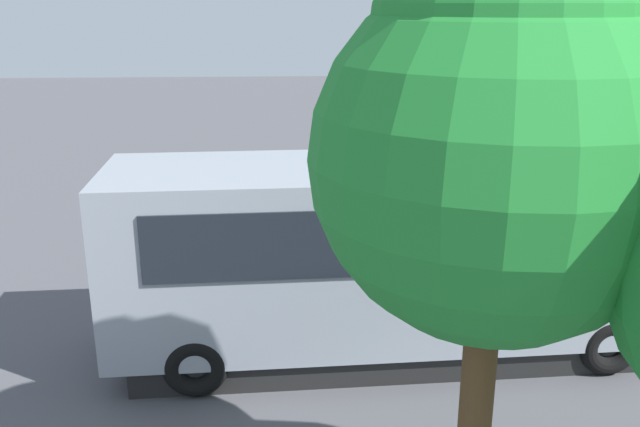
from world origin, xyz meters
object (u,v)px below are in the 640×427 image
object	(u,v)px
spectator_left	(367,236)
spectator_right	(278,241)
spectator_far_left	(427,236)
traffic_cone	(314,215)
parked_motorcycle_silver	(501,270)
stunt_motorcycle	(244,192)
parked_motorcycle_dark	(313,282)
tree_left	(498,132)
spectator_centre	(320,238)
tour_bus	(395,259)

from	to	relation	value
spectator_left	spectator_right	size ratio (longest dim) A/B	1.07
spectator_far_left	traffic_cone	distance (m)	4.56
parked_motorcycle_silver	stunt_motorcycle	world-z (taller)	stunt_motorcycle
parked_motorcycle_dark	tree_left	bearing A→B (deg)	100.07
spectator_centre	tree_left	world-z (taller)	tree_left
tour_bus	tree_left	size ratio (longest dim) A/B	1.43
spectator_centre	spectator_right	bearing A→B (deg)	-7.47
stunt_motorcycle	spectator_centre	bearing A→B (deg)	113.82
spectator_left	tree_left	distance (m)	8.49
traffic_cone	tree_left	distance (m)	12.36
spectator_right	stunt_motorcycle	distance (m)	3.87
tour_bus	stunt_motorcycle	world-z (taller)	tour_bus
parked_motorcycle_silver	tree_left	world-z (taller)	tree_left
tour_bus	traffic_cone	distance (m)	6.91
tour_bus	parked_motorcycle_dark	world-z (taller)	tour_bus
parked_motorcycle_silver	parked_motorcycle_dark	xyz separation A→B (m)	(3.86, 0.38, 0.00)
spectator_far_left	spectator_right	size ratio (longest dim) A/B	1.07
tour_bus	traffic_cone	size ratio (longest dim) A/B	14.78
tour_bus	spectator_right	xyz separation A→B (m)	(1.92, -2.88, -0.66)
spectator_far_left	spectator_centre	world-z (taller)	spectator_centre
spectator_centre	parked_motorcycle_silver	world-z (taller)	spectator_centre
spectator_right	traffic_cone	distance (m)	4.01
spectator_left	stunt_motorcycle	distance (m)	4.65
spectator_right	parked_motorcycle_silver	world-z (taller)	spectator_right
spectator_left	parked_motorcycle_silver	xyz separation A→B (m)	(-2.69, 0.63, -0.57)
spectator_centre	parked_motorcycle_silver	size ratio (longest dim) A/B	0.87
spectator_far_left	stunt_motorcycle	size ratio (longest dim) A/B	0.89
parked_motorcycle_dark	traffic_cone	size ratio (longest dim) A/B	3.26
spectator_left	parked_motorcycle_dark	xyz separation A→B (m)	(1.17, 1.01, -0.57)
parked_motorcycle_dark	tree_left	size ratio (longest dim) A/B	0.32
tour_bus	traffic_cone	xyz separation A→B (m)	(0.96, -6.71, -1.34)
traffic_cone	spectator_centre	bearing A→B (deg)	88.67
spectator_left	parked_motorcycle_silver	distance (m)	2.82
spectator_left	traffic_cone	bearing A→B (deg)	-77.18
spectator_right	stunt_motorcycle	bearing A→B (deg)	-77.37
parked_motorcycle_dark	stunt_motorcycle	bearing A→B (deg)	-72.54
tour_bus	stunt_motorcycle	distance (m)	7.24
stunt_motorcycle	spectator_left	bearing A→B (deg)	125.27
parked_motorcycle_silver	traffic_cone	xyz separation A→B (m)	(3.57, -4.48, -0.18)
spectator_left	tree_left	size ratio (longest dim) A/B	0.27
tour_bus	spectator_centre	world-z (taller)	tour_bus
spectator_far_left	spectator_left	xyz separation A→B (m)	(1.25, -0.12, -0.00)
spectator_far_left	traffic_cone	bearing A→B (deg)	-61.80
spectator_far_left	tour_bus	bearing A→B (deg)	66.89
spectator_centre	traffic_cone	size ratio (longest dim) A/B	2.85
traffic_cone	stunt_motorcycle	bearing A→B (deg)	1.60
traffic_cone	spectator_left	bearing A→B (deg)	102.82
stunt_motorcycle	parked_motorcycle_dark	bearing A→B (deg)	107.46
spectator_centre	tree_left	distance (m)	8.45
spectator_left	parked_motorcycle_dark	world-z (taller)	spectator_left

